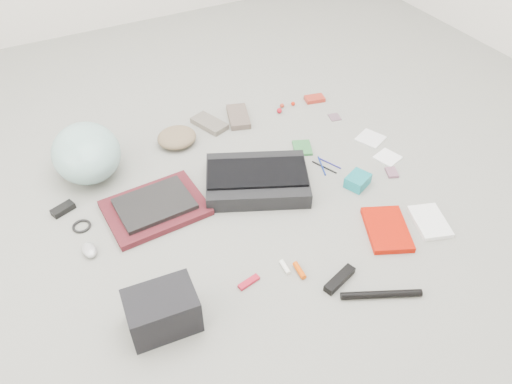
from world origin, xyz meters
name	(u,v)px	position (x,y,z in m)	size (l,w,h in m)	color
ground_plane	(256,201)	(0.00, 0.00, 0.00)	(4.00, 4.00, 0.00)	gray
messenger_bag	(257,180)	(0.05, 0.08, 0.04)	(0.44, 0.31, 0.07)	black
bag_flap	(257,173)	(0.05, 0.08, 0.08)	(0.43, 0.20, 0.01)	black
laptop_sleeve	(155,208)	(-0.40, 0.14, 0.01)	(0.40, 0.30, 0.03)	#54171D
laptop	(155,204)	(-0.40, 0.14, 0.04)	(0.30, 0.22, 0.02)	black
bike_helmet	(86,153)	(-0.58, 0.52, 0.11)	(0.30, 0.37, 0.22)	#94C7BF
beanie	(177,137)	(-0.15, 0.54, 0.03)	(0.19, 0.18, 0.07)	#7E684C
mitten_left	(209,123)	(0.05, 0.60, 0.01)	(0.09, 0.19, 0.03)	#6A6257
mitten_right	(238,117)	(0.21, 0.59, 0.02)	(0.10, 0.20, 0.03)	brown
power_brick	(63,209)	(-0.75, 0.32, 0.01)	(0.10, 0.04, 0.03)	black
cable_coil	(82,226)	(-0.70, 0.19, 0.01)	(0.08, 0.08, 0.01)	black
mouse	(89,250)	(-0.70, 0.04, 0.02)	(0.05, 0.09, 0.03)	#AAAAAA
camera_bag	(162,311)	(-0.56, -0.39, 0.07)	(0.23, 0.16, 0.15)	black
multitool	(249,282)	(-0.23, -0.38, 0.01)	(0.09, 0.02, 0.01)	maroon
toiletry_tube_white	(285,267)	(-0.08, -0.38, 0.01)	(0.02, 0.02, 0.06)	white
toiletry_tube_orange	(299,270)	(-0.04, -0.42, 0.01)	(0.02, 0.02, 0.07)	#DB4803
u_lock	(340,279)	(0.07, -0.52, 0.01)	(0.15, 0.04, 0.03)	black
bike_pump	(381,294)	(0.16, -0.65, 0.01)	(0.03, 0.03, 0.29)	black
book_red	(387,229)	(0.38, -0.40, 0.01)	(0.16, 0.24, 0.03)	#C11101
book_white	(430,222)	(0.57, -0.45, 0.01)	(0.12, 0.19, 0.02)	white
notepad	(302,148)	(0.37, 0.22, 0.01)	(0.08, 0.11, 0.01)	#2A6A34
pen_blue	(322,166)	(0.38, 0.06, 0.00)	(0.01, 0.01, 0.13)	navy
pen_black	(324,167)	(0.38, 0.05, 0.00)	(0.01, 0.01, 0.13)	black
pen_navy	(330,163)	(0.42, 0.06, 0.00)	(0.01, 0.01, 0.12)	navy
accordion_wallet	(358,181)	(0.44, -0.12, 0.03)	(0.10, 0.08, 0.05)	teal
card_deck	(392,172)	(0.63, -0.13, 0.01)	(0.05, 0.07, 0.01)	#83556A
napkin_top	(371,138)	(0.71, 0.13, 0.00)	(0.12, 0.12, 0.01)	silver
napkin_bottom	(388,157)	(0.69, -0.03, 0.00)	(0.10, 0.10, 0.01)	white
lollipop_a	(279,111)	(0.42, 0.54, 0.01)	(0.03, 0.03, 0.03)	#AE0D1B
lollipop_b	(282,106)	(0.46, 0.58, 0.01)	(0.02, 0.02, 0.02)	#A22E19
lollipop_c	(293,104)	(0.52, 0.57, 0.01)	(0.02, 0.02, 0.02)	red
altoids_tin	(315,99)	(0.65, 0.56, 0.01)	(0.10, 0.07, 0.02)	#B32E20
stamp_sheet	(335,117)	(0.66, 0.37, 0.00)	(0.05, 0.07, 0.00)	#755565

